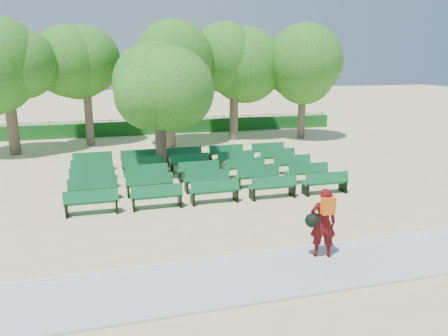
% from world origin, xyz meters
% --- Properties ---
extents(ground, '(120.00, 120.00, 0.00)m').
position_xyz_m(ground, '(0.00, 0.00, 0.00)').
color(ground, '#C2B881').
extents(paving, '(30.00, 2.20, 0.06)m').
position_xyz_m(paving, '(0.00, -7.40, 0.03)').
color(paving, '#B1B1AC').
rests_on(paving, ground).
extents(curb, '(30.00, 0.12, 0.10)m').
position_xyz_m(curb, '(0.00, -6.25, 0.05)').
color(curb, silver).
rests_on(curb, ground).
extents(hedge, '(26.00, 0.70, 0.90)m').
position_xyz_m(hedge, '(0.00, 14.00, 0.45)').
color(hedge, '#15531B').
rests_on(hedge, ground).
extents(fence, '(26.00, 0.10, 1.02)m').
position_xyz_m(fence, '(0.00, 14.40, 0.00)').
color(fence, black).
rests_on(fence, ground).
extents(tree_line, '(21.80, 6.80, 7.04)m').
position_xyz_m(tree_line, '(0.00, 10.00, 0.00)').
color(tree_line, '#2E731E').
rests_on(tree_line, ground).
extents(bench_array, '(1.77, 0.58, 1.11)m').
position_xyz_m(bench_array, '(0.19, 1.43, 0.09)').
color(bench_array, '#106032').
rests_on(bench_array, ground).
extents(tree_among, '(3.73, 3.73, 5.47)m').
position_xyz_m(tree_among, '(-1.11, 3.08, 3.75)').
color(tree_among, brown).
rests_on(tree_among, ground).
extents(person, '(0.91, 0.62, 1.84)m').
position_xyz_m(person, '(1.68, -6.83, 1.01)').
color(person, '#4A0A0D').
rests_on(person, ground).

